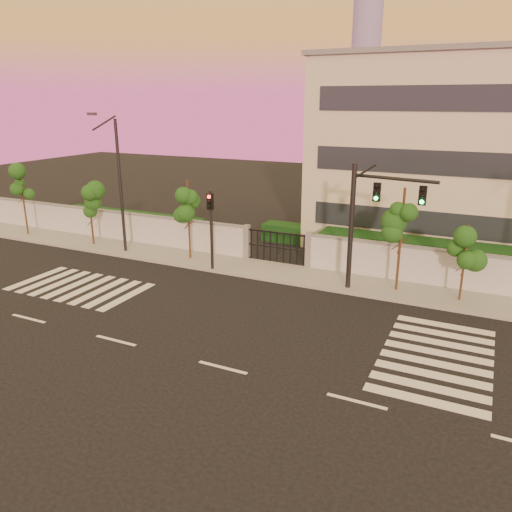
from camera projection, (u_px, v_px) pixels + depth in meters
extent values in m
plane|color=black|center=(223.00, 368.00, 18.33)|extent=(120.00, 120.00, 0.00)
cube|color=gray|center=(316.00, 278.00, 27.35)|extent=(60.00, 3.00, 0.15)
cube|color=#ABAEB2|center=(90.00, 223.00, 35.56)|extent=(25.00, 0.30, 2.00)
cube|color=slate|center=(89.00, 209.00, 35.24)|extent=(25.00, 0.36, 0.12)
cube|color=slate|center=(247.00, 243.00, 30.39)|extent=(0.35, 0.35, 2.20)
cube|color=slate|center=(309.00, 251.00, 28.74)|extent=(0.35, 0.35, 2.20)
cube|color=black|center=(500.00, 265.00, 26.84)|extent=(20.00, 2.00, 1.80)
cube|color=black|center=(130.00, 222.00, 37.18)|extent=(12.00, 1.80, 1.40)
cube|color=black|center=(306.00, 235.00, 34.02)|extent=(6.00, 1.50, 1.20)
cube|color=#262D38|center=(504.00, 230.00, 27.64)|extent=(22.00, 0.08, 1.40)
cylinder|color=slate|center=(368.00, 12.00, 269.69)|extent=(16.00, 16.00, 110.00)
cube|color=silver|center=(37.00, 278.00, 27.53)|extent=(0.50, 4.00, 0.02)
cube|color=silver|center=(49.00, 280.00, 27.16)|extent=(0.50, 4.00, 0.02)
cube|color=silver|center=(61.00, 283.00, 26.79)|extent=(0.50, 4.00, 0.02)
cube|color=silver|center=(73.00, 286.00, 26.42)|extent=(0.50, 4.00, 0.02)
cube|color=silver|center=(86.00, 288.00, 26.05)|extent=(0.50, 4.00, 0.02)
cube|color=silver|center=(100.00, 291.00, 25.68)|extent=(0.50, 4.00, 0.02)
cube|color=silver|center=(113.00, 294.00, 25.31)|extent=(0.50, 4.00, 0.02)
cube|color=silver|center=(127.00, 297.00, 24.94)|extent=(0.50, 4.00, 0.02)
cube|color=silver|center=(425.00, 401.00, 16.31)|extent=(4.00, 0.50, 0.02)
cube|color=silver|center=(428.00, 387.00, 17.08)|extent=(4.00, 0.50, 0.02)
cube|color=silver|center=(432.00, 374.00, 17.86)|extent=(4.00, 0.50, 0.02)
cube|color=silver|center=(435.00, 363.00, 18.63)|extent=(4.00, 0.50, 0.02)
cube|color=silver|center=(437.00, 353.00, 19.41)|extent=(4.00, 0.50, 0.02)
cube|color=silver|center=(440.00, 343.00, 20.18)|extent=(4.00, 0.50, 0.02)
cube|color=silver|center=(442.00, 334.00, 20.96)|extent=(4.00, 0.50, 0.02)
cube|color=silver|center=(445.00, 326.00, 21.73)|extent=(4.00, 0.50, 0.02)
cube|color=silver|center=(29.00, 318.00, 22.44)|extent=(2.00, 0.15, 0.01)
cube|color=silver|center=(116.00, 341.00, 20.38)|extent=(2.00, 0.15, 0.01)
cube|color=silver|center=(223.00, 368.00, 18.33)|extent=(2.00, 0.15, 0.01)
cube|color=silver|center=(357.00, 401.00, 16.27)|extent=(2.00, 0.15, 0.01)
cylinder|color=#382314|center=(24.00, 201.00, 35.36)|extent=(0.12, 0.12, 5.15)
sphere|color=#164D16|center=(20.00, 179.00, 34.90)|extent=(1.09, 1.09, 1.09)
sphere|color=#164D16|center=(28.00, 190.00, 35.16)|extent=(0.83, 0.83, 0.83)
sphere|color=#164D16|center=(17.00, 186.00, 35.05)|extent=(0.79, 0.79, 0.79)
cylinder|color=#382314|center=(91.00, 216.00, 33.00)|extent=(0.13, 0.13, 4.17)
sphere|color=#164D16|center=(89.00, 197.00, 32.62)|extent=(1.20, 1.20, 1.20)
sphere|color=#164D16|center=(97.00, 206.00, 32.84)|extent=(0.92, 0.92, 0.92)
sphere|color=#164D16|center=(84.00, 203.00, 32.74)|extent=(0.88, 0.88, 0.88)
cylinder|color=#382314|center=(189.00, 221.00, 29.93)|extent=(0.12, 0.12, 4.94)
sphere|color=#164D16|center=(188.00, 196.00, 29.49)|extent=(1.12, 1.12, 1.12)
sphere|color=#164D16|center=(195.00, 209.00, 29.74)|extent=(0.86, 0.86, 0.86)
sphere|color=#164D16|center=(182.00, 205.00, 29.63)|extent=(0.82, 0.82, 0.82)
cylinder|color=#382314|center=(400.00, 242.00, 24.75)|extent=(0.13, 0.13, 5.38)
sphere|color=#164D16|center=(403.00, 210.00, 24.26)|extent=(1.20, 1.20, 1.20)
sphere|color=#164D16|center=(410.00, 226.00, 24.54)|extent=(0.92, 0.92, 0.92)
sphere|color=#164D16|center=(395.00, 221.00, 24.42)|extent=(0.87, 0.87, 0.87)
cylinder|color=#382314|center=(464.00, 265.00, 23.66)|extent=(0.11, 0.11, 3.88)
sphere|color=#164D16|center=(467.00, 241.00, 23.31)|extent=(1.03, 1.03, 1.03)
sphere|color=#164D16|center=(473.00, 253.00, 23.51)|extent=(0.79, 0.79, 0.79)
sphere|color=#164D16|center=(459.00, 249.00, 23.42)|extent=(0.75, 0.75, 0.75)
cylinder|color=black|center=(351.00, 229.00, 24.89)|extent=(0.25, 0.25, 6.52)
cylinder|color=black|center=(396.00, 179.00, 23.29)|extent=(3.96, 0.89, 0.17)
cube|color=black|center=(377.00, 192.00, 23.79)|extent=(0.37, 0.19, 0.95)
sphere|color=#0CF259|center=(376.00, 199.00, 23.79)|extent=(0.21, 0.21, 0.21)
cube|color=black|center=(423.00, 196.00, 22.93)|extent=(0.37, 0.19, 0.95)
sphere|color=#0CF259|center=(422.00, 202.00, 22.92)|extent=(0.21, 0.21, 0.21)
cylinder|color=black|center=(211.00, 231.00, 28.02)|extent=(0.17, 0.17, 4.69)
cube|color=black|center=(210.00, 201.00, 27.46)|extent=(0.36, 0.19, 0.94)
sphere|color=red|center=(209.00, 197.00, 27.28)|extent=(0.21, 0.21, 0.21)
cylinder|color=black|center=(121.00, 188.00, 30.88)|extent=(0.19, 0.19, 8.35)
cylinder|color=black|center=(104.00, 123.00, 28.89)|extent=(0.10, 2.00, 0.81)
cube|color=#3F3F44|center=(92.00, 114.00, 27.92)|extent=(0.52, 0.26, 0.16)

